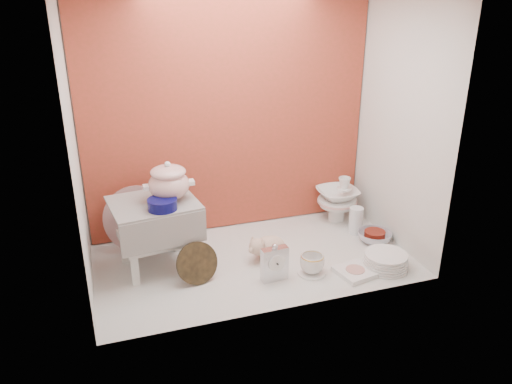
{
  "coord_description": "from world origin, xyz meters",
  "views": [
    {
      "loc": [
        -0.8,
        -2.47,
        1.51
      ],
      "look_at": [
        0.02,
        0.02,
        0.42
      ],
      "focal_mm": 35.83,
      "sensor_mm": 36.0,
      "label": 1
    }
  ],
  "objects_px": {
    "soup_tureen": "(169,181)",
    "mantel_clock": "(275,262)",
    "gold_rim_teacup": "(312,264)",
    "plush_pig": "(269,246)",
    "crystal_bowl": "(374,237)",
    "floral_platter": "(138,219)",
    "dinner_plate_stack": "(385,261)",
    "porcelain_tower": "(337,199)",
    "step_stool": "(156,235)",
    "blue_white_vase": "(171,224)"
  },
  "relations": [
    {
      "from": "floral_platter",
      "to": "dinner_plate_stack",
      "type": "relative_size",
      "value": 1.57
    },
    {
      "from": "floral_platter",
      "to": "mantel_clock",
      "type": "relative_size",
      "value": 1.91
    },
    {
      "from": "mantel_clock",
      "to": "gold_rim_teacup",
      "type": "bearing_deg",
      "value": -6.13
    },
    {
      "from": "mantel_clock",
      "to": "gold_rim_teacup",
      "type": "relative_size",
      "value": 1.59
    },
    {
      "from": "step_stool",
      "to": "blue_white_vase",
      "type": "xyz_separation_m",
      "value": [
        0.12,
        0.26,
        -0.07
      ]
    },
    {
      "from": "floral_platter",
      "to": "plush_pig",
      "type": "relative_size",
      "value": 1.66
    },
    {
      "from": "soup_tureen",
      "to": "dinner_plate_stack",
      "type": "bearing_deg",
      "value": -20.31
    },
    {
      "from": "step_stool",
      "to": "plush_pig",
      "type": "height_order",
      "value": "step_stool"
    },
    {
      "from": "porcelain_tower",
      "to": "crystal_bowl",
      "type": "bearing_deg",
      "value": -76.09
    },
    {
      "from": "blue_white_vase",
      "to": "porcelain_tower",
      "type": "xyz_separation_m",
      "value": [
        1.11,
        -0.03,
        0.03
      ]
    },
    {
      "from": "gold_rim_teacup",
      "to": "floral_platter",
      "type": "bearing_deg",
      "value": 146.62
    },
    {
      "from": "step_stool",
      "to": "floral_platter",
      "type": "relative_size",
      "value": 1.12
    },
    {
      "from": "soup_tureen",
      "to": "mantel_clock",
      "type": "relative_size",
      "value": 1.23
    },
    {
      "from": "step_stool",
      "to": "gold_rim_teacup",
      "type": "distance_m",
      "value": 0.88
    },
    {
      "from": "mantel_clock",
      "to": "porcelain_tower",
      "type": "xyz_separation_m",
      "value": [
        0.66,
        0.57,
        0.05
      ]
    },
    {
      "from": "floral_platter",
      "to": "crystal_bowl",
      "type": "relative_size",
      "value": 1.95
    },
    {
      "from": "soup_tureen",
      "to": "crystal_bowl",
      "type": "bearing_deg",
      "value": -5.67
    },
    {
      "from": "soup_tureen",
      "to": "floral_platter",
      "type": "height_order",
      "value": "soup_tureen"
    },
    {
      "from": "soup_tureen",
      "to": "crystal_bowl",
      "type": "xyz_separation_m",
      "value": [
        1.23,
        -0.12,
        -0.48
      ]
    },
    {
      "from": "blue_white_vase",
      "to": "plush_pig",
      "type": "relative_size",
      "value": 1.04
    },
    {
      "from": "soup_tureen",
      "to": "porcelain_tower",
      "type": "bearing_deg",
      "value": 11.46
    },
    {
      "from": "crystal_bowl",
      "to": "mantel_clock",
      "type": "bearing_deg",
      "value": -163.65
    },
    {
      "from": "step_stool",
      "to": "plush_pig",
      "type": "relative_size",
      "value": 1.86
    },
    {
      "from": "plush_pig",
      "to": "crystal_bowl",
      "type": "relative_size",
      "value": 1.17
    },
    {
      "from": "blue_white_vase",
      "to": "dinner_plate_stack",
      "type": "bearing_deg",
      "value": -31.68
    },
    {
      "from": "floral_platter",
      "to": "plush_pig",
      "type": "bearing_deg",
      "value": -25.17
    },
    {
      "from": "soup_tureen",
      "to": "blue_white_vase",
      "type": "bearing_deg",
      "value": 83.53
    },
    {
      "from": "step_stool",
      "to": "mantel_clock",
      "type": "bearing_deg",
      "value": -38.14
    },
    {
      "from": "porcelain_tower",
      "to": "gold_rim_teacup",
      "type": "bearing_deg",
      "value": -127.04
    },
    {
      "from": "mantel_clock",
      "to": "plush_pig",
      "type": "distance_m",
      "value": 0.24
    },
    {
      "from": "dinner_plate_stack",
      "to": "gold_rim_teacup",
      "type": "bearing_deg",
      "value": 170.54
    },
    {
      "from": "gold_rim_teacup",
      "to": "porcelain_tower",
      "type": "xyz_separation_m",
      "value": [
        0.44,
        0.58,
        0.09
      ]
    },
    {
      "from": "gold_rim_teacup",
      "to": "dinner_plate_stack",
      "type": "height_order",
      "value": "gold_rim_teacup"
    },
    {
      "from": "blue_white_vase",
      "to": "crystal_bowl",
      "type": "xyz_separation_m",
      "value": [
        1.2,
        -0.38,
        -0.1
      ]
    },
    {
      "from": "soup_tureen",
      "to": "blue_white_vase",
      "type": "height_order",
      "value": "soup_tureen"
    },
    {
      "from": "step_stool",
      "to": "blue_white_vase",
      "type": "bearing_deg",
      "value": 57.35
    },
    {
      "from": "plush_pig",
      "to": "crystal_bowl",
      "type": "distance_m",
      "value": 0.69
    },
    {
      "from": "floral_platter",
      "to": "step_stool",
      "type": "bearing_deg",
      "value": -71.75
    },
    {
      "from": "blue_white_vase",
      "to": "plush_pig",
      "type": "height_order",
      "value": "blue_white_vase"
    },
    {
      "from": "step_stool",
      "to": "porcelain_tower",
      "type": "bearing_deg",
      "value": 2.99
    },
    {
      "from": "mantel_clock",
      "to": "gold_rim_teacup",
      "type": "distance_m",
      "value": 0.22
    },
    {
      "from": "mantel_clock",
      "to": "gold_rim_teacup",
      "type": "height_order",
      "value": "mantel_clock"
    },
    {
      "from": "soup_tureen",
      "to": "crystal_bowl",
      "type": "relative_size",
      "value": 1.26
    },
    {
      "from": "step_stool",
      "to": "gold_rim_teacup",
      "type": "bearing_deg",
      "value": -31.2
    },
    {
      "from": "floral_platter",
      "to": "gold_rim_teacup",
      "type": "height_order",
      "value": "floral_platter"
    },
    {
      "from": "mantel_clock",
      "to": "crystal_bowl",
      "type": "bearing_deg",
      "value": 12.02
    },
    {
      "from": "soup_tureen",
      "to": "porcelain_tower",
      "type": "relative_size",
      "value": 0.85
    },
    {
      "from": "floral_platter",
      "to": "blue_white_vase",
      "type": "xyz_separation_m",
      "value": [
        0.2,
        0.03,
        -0.07
      ]
    },
    {
      "from": "crystal_bowl",
      "to": "porcelain_tower",
      "type": "xyz_separation_m",
      "value": [
        -0.09,
        0.35,
        0.12
      ]
    },
    {
      "from": "floral_platter",
      "to": "plush_pig",
      "type": "distance_m",
      "value": 0.79
    }
  ]
}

